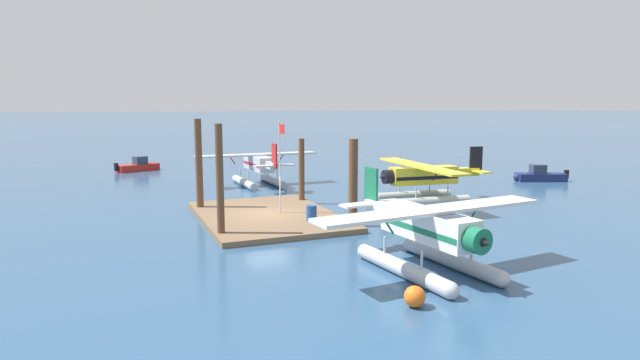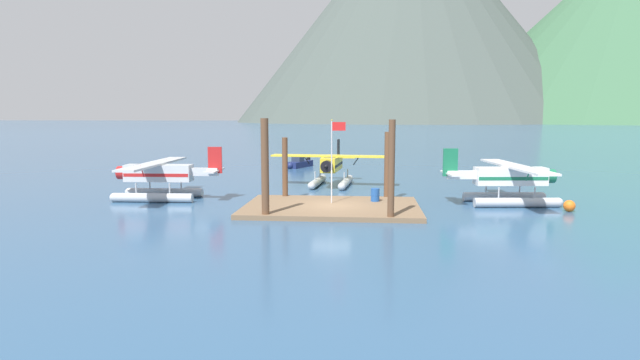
{
  "view_description": "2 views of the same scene",
  "coord_description": "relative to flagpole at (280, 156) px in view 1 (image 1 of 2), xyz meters",
  "views": [
    {
      "loc": [
        29.14,
        -8.52,
        6.71
      ],
      "look_at": [
        -0.27,
        3.53,
        2.11
      ],
      "focal_mm": 28.83,
      "sensor_mm": 36.0,
      "label": 1
    },
    {
      "loc": [
        2.11,
        -32.52,
        6.05
      ],
      "look_at": [
        -0.98,
        2.62,
        1.6
      ],
      "focal_mm": 28.67,
      "sensor_mm": 36.0,
      "label": 2
    }
  ],
  "objects": [
    {
      "name": "piling_far_left",
      "position": [
        -3.66,
        2.69,
        -1.51
      ],
      "size": [
        0.4,
        0.4,
        4.51
      ],
      "primitive_type": "cylinder",
      "color": "brown",
      "rests_on": "ground"
    },
    {
      "name": "boat_red_open_sw",
      "position": [
        -27.22,
        -6.69,
        -3.27
      ],
      "size": [
        3.05,
        4.59,
        1.5
      ],
      "color": "#B2231E",
      "rests_on": "ground"
    },
    {
      "name": "seaplane_yellow_bow_centre",
      "position": [
        -0.82,
        10.61,
        -2.19
      ],
      "size": [
        10.48,
        7.97,
        3.84
      ],
      "color": "#B7BABF",
      "rests_on": "ground"
    },
    {
      "name": "boat_navy_open_north",
      "position": [
        -5.75,
        26.23,
        -3.27
      ],
      "size": [
        2.98,
        4.62,
        1.5
      ],
      "color": "navy",
      "rests_on": "ground"
    },
    {
      "name": "flagpole",
      "position": [
        0.0,
        0.0,
        0.0
      ],
      "size": [
        0.95,
        0.1,
        5.51
      ],
      "color": "silver",
      "rests_on": "dock_platform"
    },
    {
      "name": "piling_near_right",
      "position": [
        3.55,
        -4.35,
        -0.84
      ],
      "size": [
        0.38,
        0.38,
        5.84
      ],
      "primitive_type": "cylinder",
      "color": "brown",
      "rests_on": "ground"
    },
    {
      "name": "dock_platform",
      "position": [
        -0.08,
        -0.84,
        -3.61
      ],
      "size": [
        11.25,
        7.76,
        0.3
      ],
      "primitive_type": "cube",
      "color": "brown",
      "rests_on": "ground"
    },
    {
      "name": "piling_near_left",
      "position": [
        -3.75,
        -4.21,
        -0.81
      ],
      "size": [
        0.45,
        0.45,
        5.91
      ],
      "primitive_type": "cylinder",
      "color": "brown",
      "rests_on": "ground"
    },
    {
      "name": "ground_plane",
      "position": [
        -0.08,
        -0.84,
        -3.76
      ],
      "size": [
        1200.0,
        1200.0,
        0.0
      ],
      "primitive_type": "plane",
      "color": "#2D5175"
    },
    {
      "name": "seaplane_silver_port_fwd",
      "position": [
        -12.86,
        2.17,
        -2.19
      ],
      "size": [
        7.98,
        10.44,
        3.84
      ],
      "color": "#B7BABF",
      "rests_on": "ground"
    },
    {
      "name": "piling_far_right",
      "position": [
        3.68,
        3.04,
        -1.3
      ],
      "size": [
        0.51,
        0.51,
        4.92
      ],
      "primitive_type": "cylinder",
      "color": "brown",
      "rests_on": "ground"
    },
    {
      "name": "seaplane_white_stbd_fwd",
      "position": [
        12.02,
        2.35,
        -2.19
      ],
      "size": [
        7.96,
        10.49,
        3.84
      ],
      "color": "#B7BABF",
      "rests_on": "ground"
    },
    {
      "name": "fuel_drum",
      "position": [
        2.76,
        0.91,
        -3.02
      ],
      "size": [
        0.62,
        0.62,
        0.88
      ],
      "color": "#1E4C99",
      "rests_on": "dock_platform"
    },
    {
      "name": "mooring_buoy",
      "position": [
        15.02,
        -0.16,
        -3.4
      ],
      "size": [
        0.73,
        0.73,
        0.73
      ],
      "primitive_type": "sphere",
      "color": "orange",
      "rests_on": "ground"
    }
  ]
}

